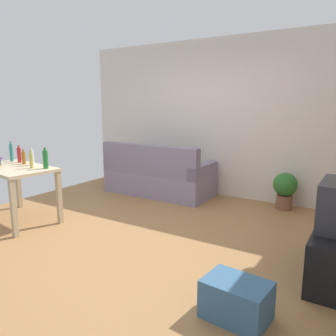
{
  "coord_description": "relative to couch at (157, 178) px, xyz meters",
  "views": [
    {
      "loc": [
        2.4,
        -3.21,
        1.59
      ],
      "look_at": [
        0.1,
        0.5,
        0.75
      ],
      "focal_mm": 35.32,
      "sensor_mm": 36.0,
      "label": 1
    }
  ],
  "objects": [
    {
      "name": "bottle_green",
      "position": [
        -0.43,
        -2.01,
        0.58
      ],
      "size": [
        0.07,
        0.07,
        0.28
      ],
      "color": "#1E722D",
      "rests_on": "desk"
    },
    {
      "name": "storage_box",
      "position": [
        2.45,
        -2.62,
        -0.16
      ],
      "size": [
        0.51,
        0.38,
        0.3
      ],
      "primitive_type": "cube",
      "rotation": [
        0.0,
        0.0,
        -0.09
      ],
      "color": "#386084",
      "rests_on": "ground_plane"
    },
    {
      "name": "bottle_tall",
      "position": [
        -1.33,
        -1.91,
        0.59
      ],
      "size": [
        0.05,
        0.05,
        0.3
      ],
      "color": "teal",
      "rests_on": "desk"
    },
    {
      "name": "wall_rear",
      "position": [
        0.8,
        0.61,
        1.04
      ],
      "size": [
        5.2,
        0.1,
        2.7
      ],
      "primitive_type": "cube",
      "color": "silver",
      "rests_on": "ground_plane"
    },
    {
      "name": "desk",
      "position": [
        -0.9,
        -2.16,
        0.34
      ],
      "size": [
        1.28,
        0.85,
        0.76
      ],
      "rotation": [
        0.0,
        0.0,
        -0.13
      ],
      "color": "#C6B28E",
      "rests_on": "ground_plane"
    },
    {
      "name": "bottle_amber",
      "position": [
        -0.96,
        -1.96,
        0.55
      ],
      "size": [
        0.05,
        0.05,
        0.21
      ],
      "color": "#9E6019",
      "rests_on": "desk"
    },
    {
      "name": "bottle_clear",
      "position": [
        -0.79,
        -1.95,
        0.56
      ],
      "size": [
        0.06,
        0.06,
        0.24
      ],
      "color": "silver",
      "rests_on": "desk"
    },
    {
      "name": "ground_plane",
      "position": [
        0.8,
        -1.59,
        -0.32
      ],
      "size": [
        5.2,
        4.4,
        0.02
      ],
      "primitive_type": "cube",
      "color": "#9E7042"
    },
    {
      "name": "potted_plant",
      "position": [
        2.14,
        0.31,
        0.02
      ],
      "size": [
        0.36,
        0.36,
        0.57
      ],
      "color": "brown",
      "rests_on": "ground_plane"
    },
    {
      "name": "bottle_red",
      "position": [
        -1.13,
        -1.91,
        0.56
      ],
      "size": [
        0.05,
        0.05,
        0.25
      ],
      "color": "#AD2323",
      "rests_on": "desk"
    },
    {
      "name": "couch",
      "position": [
        0.0,
        0.0,
        0.0
      ],
      "size": [
        1.9,
        0.84,
        0.92
      ],
      "rotation": [
        0.0,
        0.0,
        3.14
      ],
      "color": "gray",
      "rests_on": "ground_plane"
    },
    {
      "name": "bottle_squat",
      "position": [
        -0.61,
        -2.09,
        0.56
      ],
      "size": [
        0.05,
        0.05,
        0.24
      ],
      "color": "#BCB24C",
      "rests_on": "desk"
    }
  ]
}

